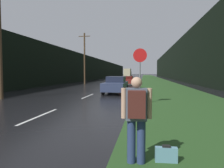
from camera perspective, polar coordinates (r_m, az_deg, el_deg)
grass_verge at (r=39.66m, az=12.53°, el=0.63°), size 6.00×240.00×0.02m
lane_stripe_b at (r=8.63m, az=-20.01°, el=-8.59°), size 0.12×3.00×0.01m
lane_stripe_c at (r=15.05m, az=-6.90°, el=-3.44°), size 0.12×3.00×0.01m
lane_stripe_d at (r=21.83m, az=-1.81°, el=-1.35°), size 0.12×3.00×0.01m
treeline_far_side at (r=51.40m, az=-6.23°, el=4.42°), size 2.00×140.00×5.68m
treeline_near_side at (r=50.32m, az=18.79°, el=6.16°), size 2.00×140.00×8.95m
utility_pole_near at (r=15.15m, az=-29.44°, el=11.52°), size 1.80×0.24×7.81m
utility_pole_far at (r=31.48m, az=-7.85°, el=7.43°), size 1.80×0.24×7.88m
stop_sign at (r=10.89m, az=7.97°, el=4.03°), size 0.74×0.07×3.05m
hitchhiker_with_backpack at (r=3.80m, az=6.99°, el=-8.71°), size 0.58×0.42×1.66m
suitcase at (r=4.20m, az=15.21°, el=-18.95°), size 0.42×0.13×0.35m
car_passing_near at (r=17.23m, az=1.12°, el=-0.20°), size 1.85×4.73×1.43m
car_passing_far at (r=28.85m, az=4.37°, el=1.04°), size 1.94×4.02×1.26m
delivery_truck at (r=72.30m, az=4.50°, el=3.17°), size 2.45×8.15×3.21m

